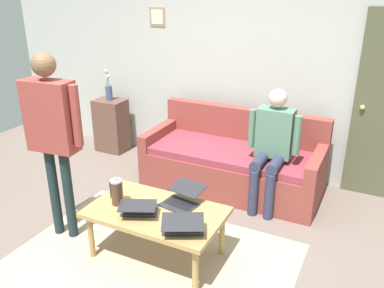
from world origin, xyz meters
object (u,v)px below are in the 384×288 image
at_px(coffee_table, 156,215).
at_px(flower_vase, 109,90).
at_px(side_shelf, 112,125).
at_px(person_seated, 272,143).
at_px(laptop_right, 182,199).
at_px(couch, 233,162).
at_px(person_standing, 52,125).
at_px(laptop_left, 139,209).
at_px(laptop_center, 183,225).
at_px(french_press, 117,192).

xyz_separation_m(coffee_table, flower_vase, (1.83, -1.81, 0.48)).
distance_m(side_shelf, person_seated, 2.53).
distance_m(coffee_table, laptop_right, 0.27).
bearing_deg(couch, coffee_table, 85.22).
bearing_deg(coffee_table, flower_vase, -44.76).
height_order(flower_vase, person_standing, person_standing).
height_order(laptop_left, laptop_center, laptop_center).
bearing_deg(coffee_table, person_standing, 6.43).
distance_m(laptop_center, person_standing, 1.45).
xyz_separation_m(couch, flower_vase, (1.95, -0.28, 0.59)).
bearing_deg(person_standing, laptop_right, -164.37).
height_order(side_shelf, person_seated, person_seated).
height_order(coffee_table, flower_vase, flower_vase).
relative_size(flower_vase, person_seated, 0.33).
bearing_deg(laptop_left, laptop_right, -129.70).
bearing_deg(person_standing, french_press, -174.95).
bearing_deg(person_standing, coffee_table, -173.57).
bearing_deg(person_seated, laptop_center, 79.16).
bearing_deg(laptop_left, person_standing, 0.54).
xyz_separation_m(laptop_right, person_seated, (-0.48, -1.11, 0.22)).
xyz_separation_m(person_standing, person_seated, (-1.59, -1.42, -0.39)).
height_order(laptop_center, side_shelf, side_shelf).
xyz_separation_m(french_press, person_seated, (-0.99, -1.36, 0.15)).
distance_m(couch, side_shelf, 1.97).
bearing_deg(flower_vase, person_seated, 168.40).
bearing_deg(laptop_center, french_press, -8.78).
xyz_separation_m(coffee_table, french_press, (0.36, 0.05, 0.16)).
height_order(coffee_table, french_press, french_press).
relative_size(laptop_center, flower_vase, 1.01).
bearing_deg(side_shelf, couch, 171.92).
bearing_deg(side_shelf, coffee_table, 135.23).
bearing_deg(laptop_right, coffee_table, 53.83).
height_order(laptop_left, flower_vase, flower_vase).
relative_size(couch, laptop_left, 5.05).
xyz_separation_m(french_press, person_standing, (0.61, 0.05, 0.54)).
relative_size(coffee_table, person_seated, 0.91).
relative_size(laptop_center, person_standing, 0.25).
bearing_deg(laptop_center, couch, -82.66).
distance_m(couch, coffee_table, 1.54).
height_order(laptop_center, french_press, french_press).
height_order(laptop_center, person_standing, person_standing).
bearing_deg(side_shelf, laptop_left, 132.02).
bearing_deg(person_standing, couch, -123.58).
height_order(laptop_left, side_shelf, side_shelf).
height_order(coffee_table, laptop_left, laptop_left).
relative_size(side_shelf, flower_vase, 1.76).
relative_size(flower_vase, person_standing, 0.24).
height_order(french_press, person_seated, person_seated).
relative_size(laptop_left, person_standing, 0.23).
distance_m(coffee_table, french_press, 0.40).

